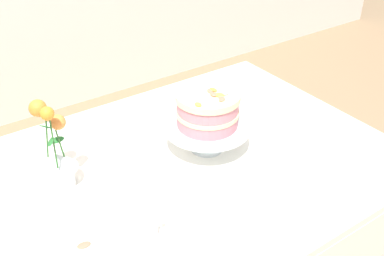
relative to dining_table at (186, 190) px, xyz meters
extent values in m
cube|color=white|center=(0.00, 0.03, 0.08)|extent=(1.40, 1.00, 0.03)
cylinder|color=brown|center=(0.60, -0.37, -0.29)|extent=(0.06, 0.06, 0.71)
cylinder|color=brown|center=(0.60, 0.43, -0.29)|extent=(0.06, 0.06, 0.71)
cube|color=white|center=(0.12, 0.05, 0.09)|extent=(0.37, 0.37, 0.00)
cylinder|color=silver|center=(0.12, 0.05, 0.10)|extent=(0.11, 0.11, 0.01)
cylinder|color=silver|center=(0.12, 0.05, 0.14)|extent=(0.03, 0.03, 0.07)
cylinder|color=silver|center=(0.12, 0.05, 0.19)|extent=(0.29, 0.29, 0.01)
cylinder|color=#CC7A84|center=(0.12, 0.05, 0.21)|extent=(0.20, 0.20, 0.04)
cylinder|color=beige|center=(0.12, 0.05, 0.24)|extent=(0.21, 0.21, 0.01)
cylinder|color=#CC7A84|center=(0.12, 0.05, 0.27)|extent=(0.20, 0.20, 0.04)
cylinder|color=beige|center=(0.12, 0.05, 0.30)|extent=(0.21, 0.21, 0.02)
ellipsoid|color=pink|center=(0.16, 0.01, 0.31)|extent=(0.03, 0.02, 0.01)
ellipsoid|color=#E56B51|center=(0.13, 0.03, 0.31)|extent=(0.03, 0.03, 0.01)
ellipsoid|color=#E56B51|center=(0.13, -0.01, 0.31)|extent=(0.03, 0.03, 0.00)
ellipsoid|color=yellow|center=(0.14, 0.01, 0.31)|extent=(0.04, 0.04, 0.01)
ellipsoid|color=orange|center=(0.14, 0.05, 0.31)|extent=(0.02, 0.03, 0.01)
ellipsoid|color=yellow|center=(0.05, 0.00, 0.31)|extent=(0.02, 0.03, 0.01)
ellipsoid|color=#E56B51|center=(0.13, 0.05, 0.31)|extent=(0.03, 0.03, 0.00)
ellipsoid|color=#E56B51|center=(0.14, 0.00, 0.31)|extent=(0.03, 0.03, 0.00)
cylinder|color=silver|center=(-0.35, 0.15, 0.12)|extent=(0.08, 0.08, 0.06)
cone|color=silver|center=(-0.35, 0.15, 0.18)|extent=(0.11, 0.11, 0.05)
cylinder|color=#2D6028|center=(-0.34, 0.15, 0.25)|extent=(0.02, 0.01, 0.12)
sphere|color=orange|center=(-0.33, 0.15, 0.31)|extent=(0.05, 0.05, 0.05)
ellipsoid|color=#236B2D|center=(-0.34, 0.16, 0.25)|extent=(0.04, 0.02, 0.02)
cylinder|color=#2D6028|center=(-0.37, 0.17, 0.27)|extent=(0.02, 0.02, 0.17)
sphere|color=orange|center=(-0.37, 0.18, 0.36)|extent=(0.05, 0.05, 0.05)
ellipsoid|color=#236B2D|center=(-0.37, 0.16, 0.30)|extent=(0.04, 0.04, 0.02)
cylinder|color=#2D6028|center=(-0.36, 0.12, 0.28)|extent=(0.02, 0.03, 0.18)
sphere|color=orange|center=(-0.37, 0.11, 0.37)|extent=(0.04, 0.04, 0.04)
ellipsoid|color=#236B2D|center=(-0.37, 0.12, 0.27)|extent=(0.03, 0.05, 0.01)
cylinder|color=white|center=(-0.26, -0.19, 0.09)|extent=(0.12, 0.12, 0.01)
cylinder|color=white|center=(-0.26, -0.19, 0.13)|extent=(0.08, 0.08, 0.06)
torus|color=white|center=(-0.21, -0.19, 0.13)|extent=(0.03, 0.01, 0.03)
ellipsoid|color=#E56B51|center=(-0.40, -0.12, 0.09)|extent=(0.04, 0.03, 0.00)
ellipsoid|color=pink|center=(0.41, -0.07, 0.09)|extent=(0.04, 0.02, 0.00)
ellipsoid|color=pink|center=(-0.11, -0.14, 0.09)|extent=(0.04, 0.04, 0.01)
camera|label=1|loc=(-0.65, -0.97, 0.99)|focal=42.82mm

